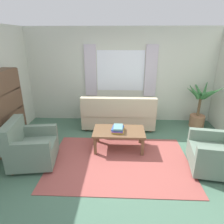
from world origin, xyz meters
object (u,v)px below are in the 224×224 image
Objects in this scene: potted_plant at (199,107)px; bookshelf at (9,116)px; book_stack_on_table at (118,129)px; coffee_table at (119,133)px; armchair_left at (30,147)px; armchair_right at (218,153)px; couch at (118,115)px.

potted_plant is 0.76× the size of bookshelf.
book_stack_on_table is 2.33m from bookshelf.
potted_plant is at bearing 30.60° from coffee_table.
potted_plant is (3.84, 1.88, 0.21)m from armchair_left.
armchair_left is 0.99× the size of armchair_right.
potted_plant reaches higher than couch.
coffee_table is at bearing -149.40° from potted_plant.
potted_plant is at bearing -175.60° from couch.
couch reaches higher than coffee_table.
bookshelf is (-4.14, 0.62, 0.42)m from armchair_right.
bookshelf reaches higher than armchair_right.
couch reaches higher than book_stack_on_table.
armchair_left is 0.72× the size of potted_plant.
armchair_left and armchair_right have the same top height.
couch is 1.10m from coffee_table.
couch is at bearing -125.69° from armchair_right.
armchair_right is 1.94m from book_stack_on_table.
book_stack_on_table is at bearing -79.00° from armchair_left.
book_stack_on_table is at bearing -100.91° from armchair_right.
bookshelf reaches higher than coffee_table.
bookshelf is at bearing 41.07° from armchair_left.
couch is at bearing -175.60° from potted_plant.
armchair_right is at bearing 81.50° from bookshelf.
couch is 2.01× the size of armchair_left.
couch is 2.62m from bookshelf.
potted_plant is (0.34, 1.95, 0.21)m from armchair_right.
armchair_left is 1.80m from coffee_table.
armchair_right is at bearing -100.01° from potted_plant.
bookshelf is at bearing -178.42° from coffee_table.
coffee_table is (1.70, 0.61, 0.03)m from armchair_left.
armchair_left is at bearing 45.75° from couch.
armchair_left is 4.29m from potted_plant.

